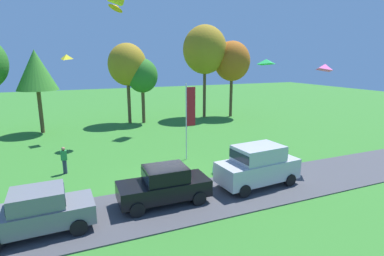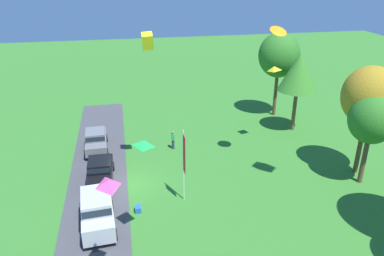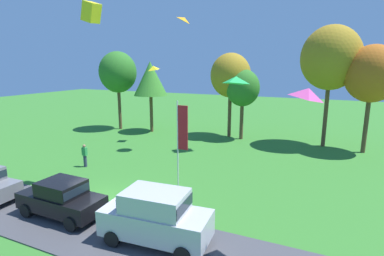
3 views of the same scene
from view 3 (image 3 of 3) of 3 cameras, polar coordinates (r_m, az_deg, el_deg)
ground_plane at (r=17.54m, az=-16.59°, el=-13.64°), size 120.00×120.00×0.00m
pavement_strip at (r=16.13m, az=-21.91°, el=-16.27°), size 36.00×4.40×0.06m
car_sedan_by_flagpole at (r=16.41m, az=-23.60°, el=-12.01°), size 4.42×2.00×1.84m
car_suv_mid_row at (r=13.08m, az=-6.93°, el=-16.10°), size 4.74×2.34×2.28m
person_beside_suv at (r=23.55m, az=-19.75°, el=-4.93°), size 0.36×0.24×1.71m
tree_right_of_center at (r=35.72m, az=-13.94°, el=10.24°), size 4.24×4.24×8.94m
tree_center_back at (r=33.56m, az=-7.93°, el=9.26°), size 3.70×3.70×7.81m
tree_left_of_center at (r=31.13m, az=7.35°, el=9.87°), size 4.09×4.09×8.63m
tree_far_right at (r=30.26m, az=9.63°, el=7.50°), size 3.34×3.34×7.05m
tree_far_left at (r=29.68m, az=24.93°, el=11.98°), size 5.14×5.14×10.86m
tree_lone_near at (r=28.97m, az=31.09°, el=8.79°), size 4.30×4.30×9.08m
flag_banner at (r=17.91m, az=-2.09°, el=-1.06°), size 0.71×0.08×5.37m
cooler_box at (r=16.02m, az=-5.48°, el=-14.94°), size 0.56×0.40×0.40m
kite_diamond_high_left at (r=11.08m, az=21.31°, el=6.12°), size 1.12×1.04×0.56m
kite_diamond_high_right at (r=13.36m, az=8.40°, el=9.05°), size 1.09×1.08×0.44m
kite_diamond_mid_center at (r=28.97m, az=-7.40°, el=11.28°), size 1.18×1.24×0.53m
kite_box_topmost at (r=18.97m, az=-18.63°, el=20.17°), size 1.06×0.84×1.29m
kite_delta_low_drifter at (r=25.83m, az=-1.56°, el=20.04°), size 1.47×1.48×0.81m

